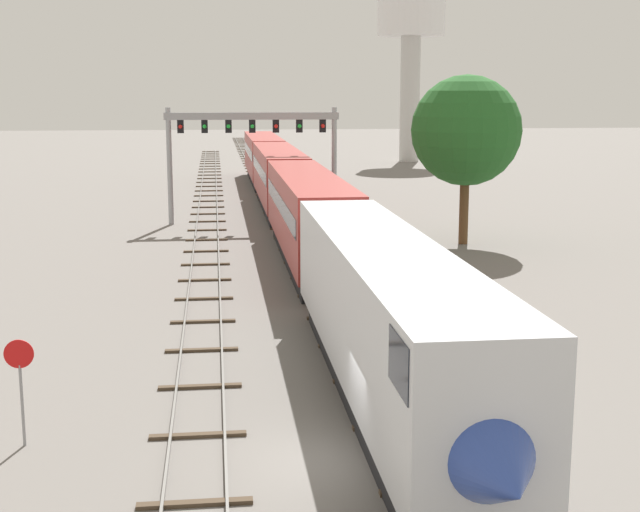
% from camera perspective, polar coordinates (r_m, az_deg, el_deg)
% --- Properties ---
extents(ground_plane, '(400.00, 400.00, 0.00)m').
position_cam_1_polar(ground_plane, '(22.64, 1.12, -13.16)').
color(ground_plane, slate).
extents(track_main, '(2.60, 200.00, 0.16)m').
position_cam_1_polar(track_main, '(81.18, -3.33, 4.15)').
color(track_main, slate).
rests_on(track_main, ground).
extents(track_near, '(2.60, 160.00, 0.16)m').
position_cam_1_polar(track_near, '(61.20, -7.32, 1.98)').
color(track_near, slate).
rests_on(track_near, ground).
extents(passenger_train, '(3.04, 86.83, 4.80)m').
position_cam_1_polar(passenger_train, '(58.15, -1.96, 4.14)').
color(passenger_train, silver).
rests_on(passenger_train, ground).
extents(signal_gantry, '(12.10, 0.49, 8.09)m').
position_cam_1_polar(signal_gantry, '(61.82, -4.40, 7.65)').
color(signal_gantry, '#999BA0').
rests_on(signal_gantry, ground).
extents(water_tower, '(8.97, 8.97, 21.93)m').
position_cam_1_polar(water_tower, '(118.96, 5.93, 14.28)').
color(water_tower, beige).
rests_on(water_tower, ground).
extents(stop_sign, '(0.76, 0.08, 2.88)m').
position_cam_1_polar(stop_sign, '(24.17, -18.85, -7.45)').
color(stop_sign, gray).
rests_on(stop_sign, ground).
extents(trackside_tree_left, '(6.61, 6.61, 10.17)m').
position_cam_1_polar(trackside_tree_left, '(53.74, 9.46, 8.01)').
color(trackside_tree_left, brown).
rests_on(trackside_tree_left, ground).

